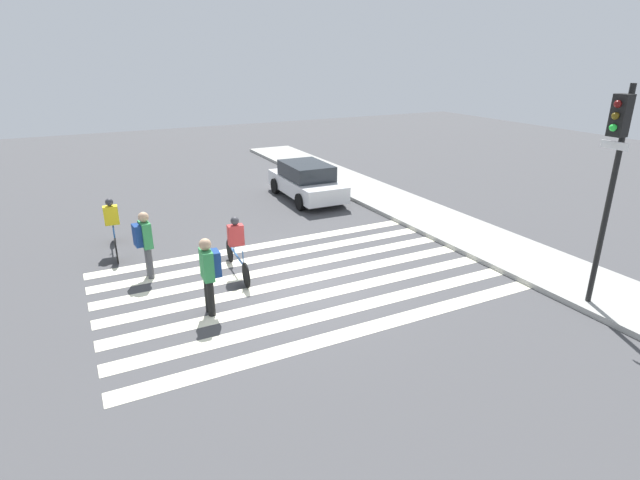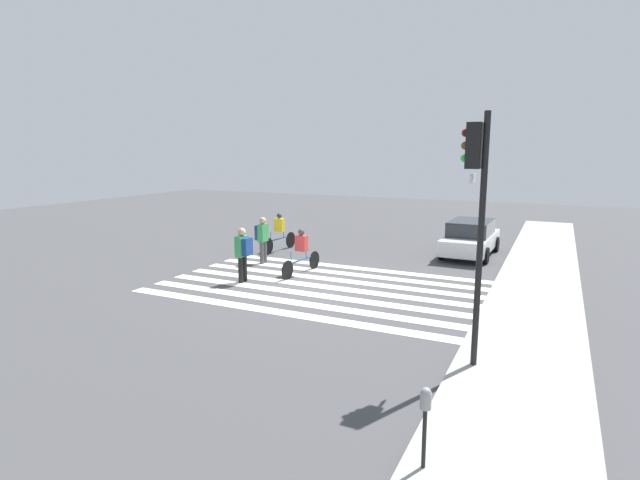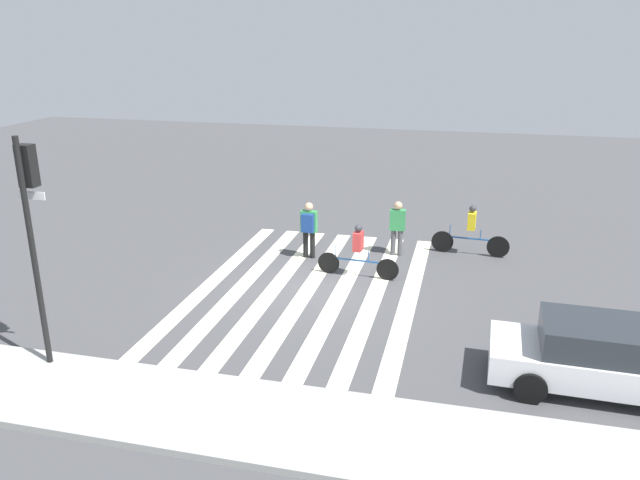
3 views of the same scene
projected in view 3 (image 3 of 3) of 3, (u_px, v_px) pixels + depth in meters
name	position (u px, v px, depth m)	size (l,w,h in m)	color
ground_plane	(308.00, 290.00, 17.41)	(60.00, 60.00, 0.00)	#444447
sidewalk_curb	(222.00, 415.00, 11.64)	(36.00, 2.50, 0.14)	#9E9E99
crosswalk_stripes	(308.00, 290.00, 17.41)	(6.09, 10.00, 0.01)	#F2EDCC
traffic_light	(31.00, 210.00, 12.41)	(0.60, 0.50, 4.99)	black
pedestrian_adult_tall_backpack	(309.00, 226.00, 19.50)	(0.51, 0.43, 1.81)	black
pedestrian_adult_yellow_jacket	(398.00, 224.00, 19.78)	(0.51, 0.43, 1.79)	#4C4C51
cyclist_near_curb	(471.00, 229.00, 19.84)	(2.45, 0.41, 1.65)	black
cyclist_mid_street	(358.00, 249.00, 18.06)	(2.43, 0.42, 1.61)	black
car_parked_dark_suv	(601.00, 357.00, 12.37)	(4.31, 1.97, 1.46)	silver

